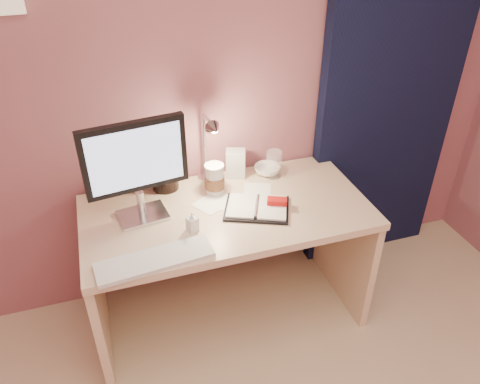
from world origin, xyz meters
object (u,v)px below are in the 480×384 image
object	(u,v)px
coffee_cup	(215,180)
lotion_bottle	(192,221)
keyboard	(155,260)
desk_lamp	(208,146)
planner	(259,207)
desk	(223,236)
bowl	(267,170)
clear_cup	(274,164)
product_box	(236,163)
dark_jar	(164,172)
monitor	(135,163)

from	to	relation	value
coffee_cup	lotion_bottle	xyz separation A→B (m)	(-0.18, -0.27, -0.02)
keyboard	desk_lamp	xyz separation A→B (m)	(0.37, 0.48, 0.24)
planner	lotion_bottle	xyz separation A→B (m)	(-0.34, -0.06, 0.04)
desk	bowl	distance (m)	0.43
planner	clear_cup	bearing A→B (deg)	79.41
coffee_cup	desk_lamp	distance (m)	0.18
bowl	lotion_bottle	xyz separation A→B (m)	(-0.50, -0.37, 0.03)
keyboard	bowl	size ratio (longest dim) A/B	3.47
coffee_cup	product_box	distance (m)	0.20
planner	product_box	bearing A→B (deg)	115.55
coffee_cup	bowl	world-z (taller)	coffee_cup
planner	desk_lamp	distance (m)	0.39
desk_lamp	dark_jar	bearing A→B (deg)	155.93
keyboard	clear_cup	size ratio (longest dim) A/B	3.31
monitor	lotion_bottle	distance (m)	0.36
coffee_cup	dark_jar	size ratio (longest dim) A/B	0.84
desk	keyboard	world-z (taller)	keyboard
bowl	lotion_bottle	distance (m)	0.62
lotion_bottle	desk_lamp	distance (m)	0.41
bowl	desk	bearing A→B (deg)	-149.28
lotion_bottle	desk_lamp	world-z (taller)	desk_lamp
monitor	desk	bearing A→B (deg)	-6.02
coffee_cup	desk_lamp	bearing A→B (deg)	110.76
desk	planner	bearing A→B (deg)	-39.93
desk	planner	world-z (taller)	planner
planner	bowl	world-z (taller)	planner
planner	product_box	xyz separation A→B (m)	(-0.01, 0.33, 0.06)
clear_cup	keyboard	bearing A→B (deg)	-145.77
clear_cup	dark_jar	world-z (taller)	dark_jar
keyboard	dark_jar	world-z (taller)	dark_jar
bowl	lotion_bottle	size ratio (longest dim) A/B	1.39
lotion_bottle	desk_lamp	bearing A→B (deg)	62.34
monitor	coffee_cup	bearing A→B (deg)	6.50
planner	monitor	bearing A→B (deg)	-167.84
desk	clear_cup	xyz separation A→B (m)	(0.33, 0.14, 0.30)
planner	dark_jar	distance (m)	0.52
coffee_cup	lotion_bottle	bearing A→B (deg)	-123.51
monitor	planner	xyz separation A→B (m)	(0.55, -0.11, -0.29)
bowl	desk_lamp	xyz separation A→B (m)	(-0.34, -0.05, 0.23)
desk	dark_jar	distance (m)	0.46
clear_cup	lotion_bottle	world-z (taller)	clear_cup
desk	coffee_cup	world-z (taller)	coffee_cup
desk	coffee_cup	xyz separation A→B (m)	(-0.02, 0.09, 0.30)
clear_cup	dark_jar	xyz separation A→B (m)	(-0.58, 0.06, 0.02)
product_box	monitor	bearing A→B (deg)	-138.58
dark_jar	lotion_bottle	bearing A→B (deg)	-82.27
keyboard	bowl	xyz separation A→B (m)	(0.70, 0.53, 0.01)
desk	planner	size ratio (longest dim) A/B	3.73
clear_cup	monitor	bearing A→B (deg)	-167.73
bowl	coffee_cup	bearing A→B (deg)	-163.32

